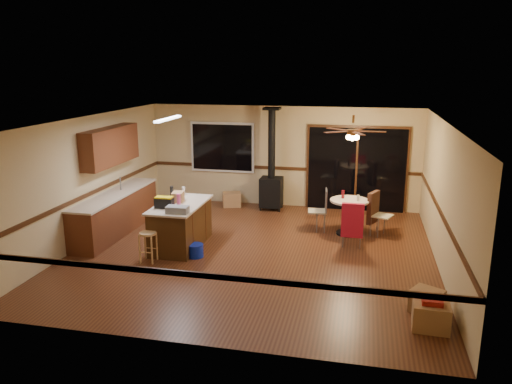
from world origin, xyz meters
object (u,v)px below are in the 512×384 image
(box_under_window, at_px, (232,199))
(chair_right, at_px, (374,208))
(toolbox_grey, at_px, (177,210))
(chair_near, at_px, (353,220))
(box_corner_b, at_px, (427,301))
(toolbox_black, at_px, (164,203))
(wood_stove, at_px, (271,182))
(chair_left, at_px, (322,205))
(bar_stool, at_px, (148,247))
(dining_table, at_px, (349,211))
(kitchen_island, at_px, (181,225))
(box_corner_a, at_px, (431,316))
(blue_bucket, at_px, (196,251))

(box_under_window, bearing_deg, chair_right, -22.42)
(toolbox_grey, height_order, chair_near, toolbox_grey)
(chair_right, distance_m, box_corner_b, 3.61)
(toolbox_black, distance_m, chair_right, 4.50)
(wood_stove, bearing_deg, toolbox_grey, -106.97)
(toolbox_black, height_order, chair_left, toolbox_black)
(chair_left, bearing_deg, bar_stool, -140.29)
(wood_stove, relative_size, chair_near, 3.60)
(chair_right, bearing_deg, box_under_window, 157.58)
(chair_right, bearing_deg, dining_table, -167.00)
(kitchen_island, bearing_deg, chair_near, 10.06)
(chair_near, relative_size, box_corner_b, 1.61)
(wood_stove, xyz_separation_m, bar_stool, (-1.61, -3.96, -0.44))
(chair_right, xyz_separation_m, box_corner_a, (0.75, -3.99, -0.41))
(blue_bucket, height_order, chair_near, chair_near)
(kitchen_island, bearing_deg, toolbox_grey, -73.39)
(kitchen_island, height_order, chair_right, chair_right)
(chair_near, bearing_deg, bar_stool, -157.78)
(kitchen_island, bearing_deg, box_under_window, 85.65)
(wood_stove, bearing_deg, kitchen_island, -113.09)
(dining_table, relative_size, chair_near, 1.20)
(kitchen_island, bearing_deg, toolbox_black, -119.71)
(toolbox_grey, height_order, chair_right, toolbox_grey)
(bar_stool, xyz_separation_m, chair_left, (3.03, 2.51, 0.30))
(dining_table, xyz_separation_m, box_under_window, (-3.08, 1.61, -0.35))
(wood_stove, height_order, chair_left, wood_stove)
(toolbox_black, bearing_deg, chair_left, 33.66)
(kitchen_island, height_order, bar_stool, kitchen_island)
(toolbox_black, distance_m, blue_bucket, 1.11)
(toolbox_grey, xyz_separation_m, box_corner_b, (4.42, -1.28, -0.79))
(kitchen_island, xyz_separation_m, toolbox_grey, (0.18, -0.61, 0.51))
(kitchen_island, relative_size, box_under_window, 3.66)
(box_under_window, bearing_deg, bar_stool, -97.72)
(blue_bucket, bearing_deg, bar_stool, -152.74)
(box_corner_a, bearing_deg, dining_table, 108.40)
(dining_table, distance_m, box_corner_a, 4.09)
(dining_table, distance_m, chair_right, 0.55)
(kitchen_island, relative_size, chair_left, 3.26)
(toolbox_black, relative_size, dining_table, 0.42)
(toolbox_black, distance_m, chair_left, 3.52)
(wood_stove, distance_m, box_under_window, 1.20)
(box_corner_b, bearing_deg, toolbox_grey, 163.84)
(toolbox_black, height_order, dining_table, toolbox_black)
(wood_stove, relative_size, chair_left, 4.89)
(blue_bucket, bearing_deg, box_corner_a, -24.46)
(bar_stool, bearing_deg, chair_left, 39.71)
(kitchen_island, xyz_separation_m, chair_left, (2.72, 1.60, 0.14))
(chair_near, height_order, box_under_window, chair_near)
(kitchen_island, xyz_separation_m, blue_bucket, (0.48, -0.51, -0.33))
(wood_stove, relative_size, dining_table, 3.00)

